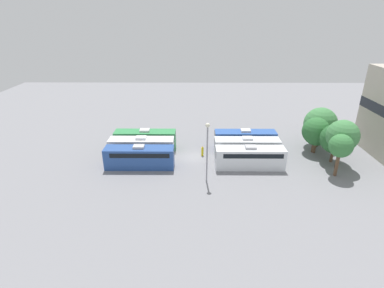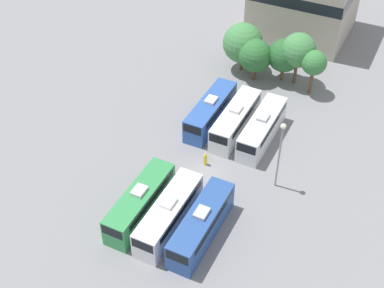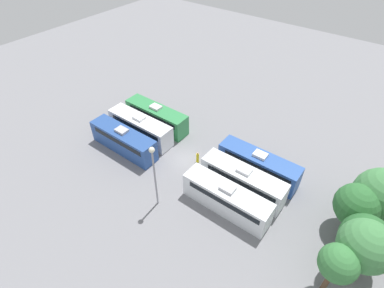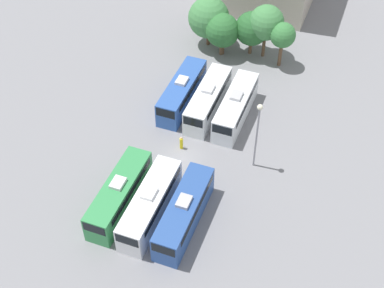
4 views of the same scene
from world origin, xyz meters
name	(u,v)px [view 2 (image 2 of 4)]	position (x,y,z in m)	size (l,w,h in m)	color
ground_plane	(205,173)	(0.00, 0.00, 0.00)	(114.08, 114.08, 0.00)	gray
bus_0	(140,202)	(-3.32, -8.20, 1.74)	(2.60, 10.19, 3.51)	#338C4C
bus_1	(169,213)	(0.00, -8.29, 1.74)	(2.60, 10.19, 3.51)	silver
bus_2	(202,224)	(3.42, -8.07, 1.74)	(2.60, 10.19, 3.51)	#284C93
bus_3	(211,110)	(-3.32, 8.59, 1.74)	(2.60, 10.19, 3.51)	#2D56A8
bus_4	(236,119)	(0.06, 8.34, 1.74)	(2.60, 10.19, 3.51)	silver
bus_5	(262,128)	(3.45, 8.25, 1.74)	(2.60, 10.19, 3.51)	silver
worker_person	(205,159)	(-0.59, 1.33, 0.79)	(0.36, 0.36, 1.70)	gold
light_pole	(281,146)	(7.56, 1.70, 5.68)	(0.60, 0.60, 8.48)	gray
tree_0	(243,43)	(-4.48, 21.25, 4.14)	(5.46, 5.46, 6.88)	brown
tree_1	(255,55)	(-2.08, 19.68, 3.73)	(4.40, 4.40, 5.94)	brown
tree_2	(256,57)	(-1.97, 19.82, 3.47)	(4.21, 4.21, 5.59)	brown
tree_3	(284,55)	(1.47, 21.24, 3.83)	(4.47, 4.47, 6.08)	brown
tree_4	(299,50)	(3.25, 21.28, 5.07)	(4.56, 4.56, 7.37)	brown
tree_5	(314,63)	(5.77, 20.01, 4.54)	(3.24, 3.24, 6.22)	brown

